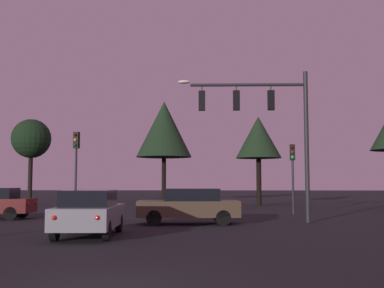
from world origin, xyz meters
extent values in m
plane|color=black|center=(0.00, 24.50, 0.00)|extent=(168.00, 168.00, 0.00)
cylinder|color=#232326|center=(5.99, 13.73, 3.41)|extent=(0.20, 0.20, 6.82)
cylinder|color=#232326|center=(3.37, 13.67, 6.22)|extent=(5.24, 0.26, 0.14)
ellipsoid|color=#F4EACC|center=(0.45, 13.60, 6.37)|extent=(0.56, 0.28, 0.16)
cylinder|color=#232326|center=(4.42, 13.70, 6.09)|extent=(0.05, 0.05, 0.26)
cube|color=black|center=(4.42, 13.70, 5.51)|extent=(0.31, 0.25, 0.90)
sphere|color=#4C0A0A|center=(4.41, 13.84, 5.79)|extent=(0.18, 0.18, 0.18)
sphere|color=#F9A319|center=(4.41, 13.84, 5.51)|extent=(0.18, 0.18, 0.18)
sphere|color=#0C4219|center=(4.41, 13.84, 5.23)|extent=(0.18, 0.18, 0.18)
cylinder|color=#232326|center=(2.85, 13.66, 6.09)|extent=(0.05, 0.05, 0.27)
cube|color=black|center=(2.85, 13.66, 5.50)|extent=(0.31, 0.25, 0.90)
sphere|color=#4C0A0A|center=(2.84, 13.80, 5.78)|extent=(0.18, 0.18, 0.18)
sphere|color=#F9A319|center=(2.84, 13.80, 5.50)|extent=(0.18, 0.18, 0.18)
sphere|color=#0C4219|center=(2.84, 13.80, 5.22)|extent=(0.18, 0.18, 0.18)
cylinder|color=#232326|center=(1.28, 13.62, 6.08)|extent=(0.05, 0.05, 0.27)
cube|color=black|center=(1.28, 13.62, 5.50)|extent=(0.31, 0.25, 0.90)
sphere|color=#4C0A0A|center=(1.27, 13.76, 5.78)|extent=(0.18, 0.18, 0.18)
sphere|color=#F9A319|center=(1.27, 13.76, 5.50)|extent=(0.18, 0.18, 0.18)
sphere|color=#0C4219|center=(1.27, 13.76, 5.22)|extent=(0.18, 0.18, 0.18)
cylinder|color=#232326|center=(6.26, 19.39, 1.52)|extent=(0.12, 0.12, 3.04)
cube|color=black|center=(6.26, 19.39, 3.49)|extent=(0.33, 0.28, 0.90)
sphere|color=#4C0A0A|center=(6.24, 19.26, 3.77)|extent=(0.18, 0.18, 0.18)
sphere|color=#56380C|center=(6.24, 19.26, 3.49)|extent=(0.18, 0.18, 0.18)
sphere|color=#1EE04C|center=(6.24, 19.26, 3.21)|extent=(0.18, 0.18, 0.18)
cylinder|color=#232326|center=(-5.69, 17.79, 1.82)|extent=(0.12, 0.12, 3.64)
cube|color=black|center=(-5.69, 17.79, 4.09)|extent=(0.34, 0.29, 0.90)
sphere|color=#4C0A0A|center=(-5.72, 17.65, 4.37)|extent=(0.18, 0.18, 0.18)
sphere|color=#F9A319|center=(-5.72, 17.65, 4.09)|extent=(0.18, 0.18, 0.18)
sphere|color=#0C4219|center=(-5.72, 17.65, 3.81)|extent=(0.18, 0.18, 0.18)
cube|color=gray|center=(-2.31, 7.88, 0.66)|extent=(2.03, 4.22, 0.68)
cube|color=black|center=(-2.30, 7.73, 1.26)|extent=(1.66, 2.31, 0.52)
cylinder|color=black|center=(-3.18, 9.19, 0.32)|extent=(0.24, 0.65, 0.64)
cylinder|color=black|center=(-1.60, 9.28, 0.32)|extent=(0.24, 0.65, 0.64)
cylinder|color=black|center=(-3.01, 6.47, 0.32)|extent=(0.24, 0.65, 0.64)
cylinder|color=black|center=(-1.44, 6.57, 0.32)|extent=(0.24, 0.65, 0.64)
sphere|color=red|center=(-2.80, 5.77, 0.76)|extent=(0.14, 0.14, 0.14)
sphere|color=red|center=(-1.56, 5.85, 0.76)|extent=(0.14, 0.14, 0.14)
cylinder|color=black|center=(-7.80, 14.45, 0.32)|extent=(0.65, 0.23, 0.64)
cylinder|color=black|center=(-7.87, 15.98, 0.32)|extent=(0.65, 0.23, 0.64)
sphere|color=red|center=(-7.07, 14.64, 0.76)|extent=(0.14, 0.14, 0.14)
sphere|color=red|center=(-7.12, 15.85, 0.76)|extent=(0.14, 0.14, 0.14)
cube|color=#473828|center=(0.70, 12.80, 0.66)|extent=(4.48, 2.19, 0.68)
cube|color=black|center=(0.85, 12.81, 1.26)|extent=(2.47, 1.77, 0.52)
cylinder|color=black|center=(-0.67, 11.86, 0.32)|extent=(0.65, 0.25, 0.64)
cylinder|color=black|center=(-0.80, 13.50, 0.32)|extent=(0.65, 0.25, 0.64)
cylinder|color=black|center=(2.19, 12.09, 0.32)|extent=(0.65, 0.25, 0.64)
cylinder|color=black|center=(2.06, 13.73, 0.32)|extent=(0.65, 0.25, 0.64)
sphere|color=red|center=(2.92, 12.33, 0.76)|extent=(0.14, 0.14, 0.14)
sphere|color=red|center=(2.82, 13.62, 0.76)|extent=(0.14, 0.14, 0.14)
cylinder|color=black|center=(-13.25, 30.72, 2.14)|extent=(0.35, 0.35, 4.29)
sphere|color=black|center=(-13.25, 30.72, 5.41)|extent=(3.22, 3.22, 3.22)
cylinder|color=black|center=(-2.85, 36.37, 2.08)|extent=(0.40, 0.40, 4.16)
cone|color=black|center=(-2.85, 36.37, 6.77)|extent=(5.16, 5.16, 5.23)
cylinder|color=black|center=(5.34, 30.23, 1.86)|extent=(0.39, 0.39, 3.73)
cone|color=black|center=(5.34, 30.23, 5.39)|extent=(3.61, 3.61, 3.33)
camera|label=1|loc=(1.83, -7.99, 1.76)|focal=44.94mm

